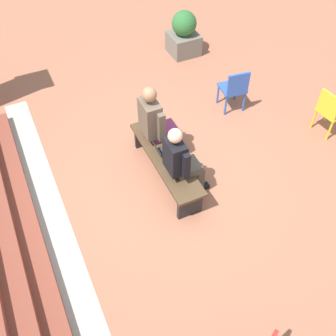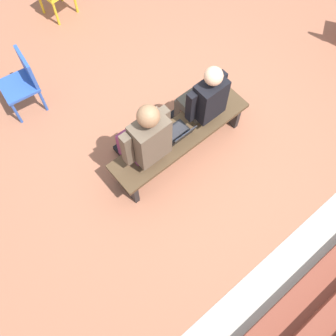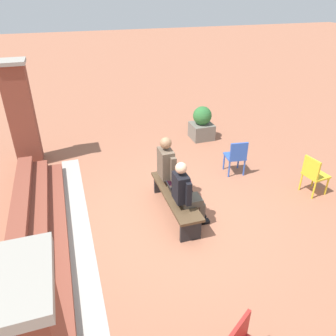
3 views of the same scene
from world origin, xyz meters
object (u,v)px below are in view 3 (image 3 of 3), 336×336
(person_student, at_px, (186,192))
(plastic_chair_near_bench_left, at_px, (236,155))
(bench, at_px, (175,198))
(laptop, at_px, (174,190))
(plastic_chair_near_bench_right, at_px, (314,173))
(person_adult, at_px, (171,168))
(planter, at_px, (202,124))

(person_student, relative_size, plastic_chair_near_bench_left, 1.55)
(person_student, bearing_deg, bench, 9.76)
(bench, relative_size, laptop, 5.62)
(bench, relative_size, plastic_chair_near_bench_right, 2.14)
(bench, distance_m, person_student, 0.52)
(bench, bearing_deg, plastic_chair_near_bench_right, -94.29)
(bench, distance_m, plastic_chair_near_bench_left, 2.06)
(person_student, xyz_separation_m, person_adult, (0.83, -0.01, 0.04))
(bench, height_order, planter, planter)
(person_student, height_order, planter, person_student)
(person_adult, distance_m, plastic_chair_near_bench_left, 1.83)
(person_adult, xyz_separation_m, laptop, (-0.42, 0.08, -0.24))
(bench, xyz_separation_m, planter, (3.11, -1.87, 0.08))
(person_adult, bearing_deg, planter, -34.12)
(person_adult, bearing_deg, bench, 171.17)
(person_student, bearing_deg, plastic_chair_near_bench_left, -51.83)
(planter, bearing_deg, person_adult, 145.88)
(laptop, xyz_separation_m, plastic_chair_near_bench_left, (0.95, -1.82, -0.02))
(laptop, distance_m, planter, 3.61)
(plastic_chair_near_bench_right, bearing_deg, planter, 17.57)
(laptop, bearing_deg, person_adult, -11.22)
(bench, height_order, plastic_chair_near_bench_right, plastic_chair_near_bench_right)
(person_adult, relative_size, laptop, 4.38)
(plastic_chair_near_bench_left, relative_size, plastic_chair_near_bench_right, 1.00)
(person_adult, distance_m, laptop, 0.49)
(person_student, bearing_deg, person_adult, -0.40)
(person_student, height_order, plastic_chair_near_bench_right, person_student)
(bench, distance_m, plastic_chair_near_bench_right, 2.94)
(plastic_chair_near_bench_right, relative_size, planter, 0.89)
(planter, bearing_deg, plastic_chair_near_bench_right, -162.43)
(bench, xyz_separation_m, plastic_chair_near_bench_right, (-0.22, -2.93, 0.13))
(person_adult, xyz_separation_m, plastic_chair_near_bench_right, (-0.68, -2.86, -0.26))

